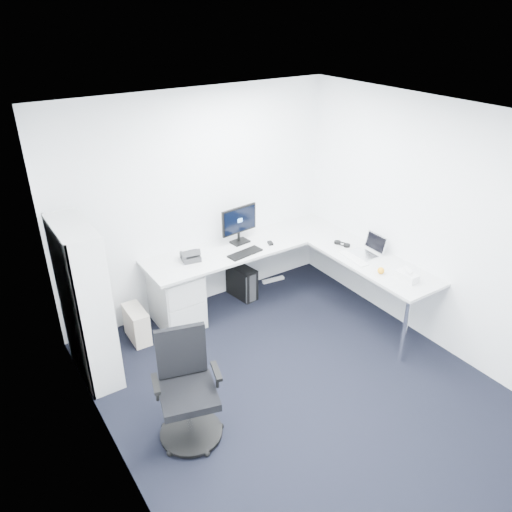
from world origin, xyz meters
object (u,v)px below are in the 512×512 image
bookshelf (85,303)px  task_chair (188,392)px  l_desk (267,283)px  monitor (240,225)px  laptop (364,246)px

bookshelf → task_chair: (0.44, -1.37, -0.33)m
l_desk → monitor: bearing=104.0°
bookshelf → monitor: bearing=11.1°
task_chair → laptop: size_ratio=3.22×
bookshelf → task_chair: size_ratio=1.63×
l_desk → monitor: size_ratio=5.46×
l_desk → bookshelf: bearing=178.7°
bookshelf → laptop: size_ratio=5.25×
l_desk → laptop: laptop is taller
l_desk → task_chair: bearing=-142.9°
l_desk → monitor: monitor is taller
l_desk → bookshelf: size_ratio=1.63×
laptop → l_desk: bearing=146.8°
l_desk → task_chair: size_ratio=2.65×
monitor → laptop: 1.53m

